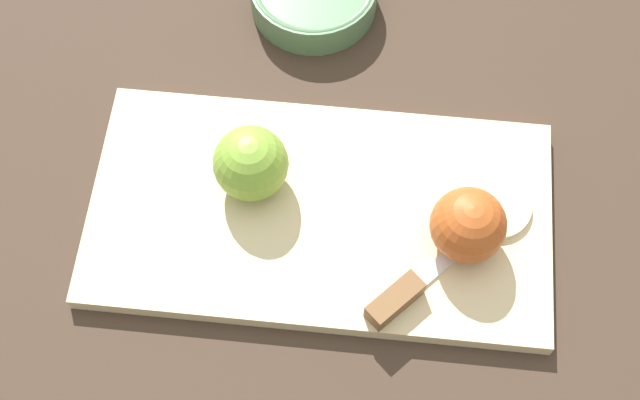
{
  "coord_description": "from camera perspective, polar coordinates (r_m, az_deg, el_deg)",
  "views": [
    {
      "loc": [
        0.1,
        -0.35,
        0.78
      ],
      "look_at": [
        0.0,
        0.0,
        0.04
      ],
      "focal_mm": 50.0,
      "sensor_mm": 36.0,
      "label": 1
    }
  ],
  "objects": [
    {
      "name": "apple_slice",
      "position": [
        0.86,
        11.17,
        -0.39
      ],
      "size": [
        0.07,
        0.07,
        0.01
      ],
      "color": "beige",
      "rests_on": "cutting_board"
    },
    {
      "name": "cutting_board",
      "position": [
        0.85,
        0.0,
        -0.86
      ],
      "size": [
        0.47,
        0.31,
        0.02
      ],
      "color": "#D1B789",
      "rests_on": "ground_plane"
    },
    {
      "name": "apple_half_left",
      "position": [
        0.83,
        -4.46,
        2.36
      ],
      "size": [
        0.07,
        0.07,
        0.07
      ],
      "rotation": [
        0.0,
        0.0,
        2.19
      ],
      "color": "olive",
      "rests_on": "cutting_board"
    },
    {
      "name": "ground_plane",
      "position": [
        0.86,
        0.0,
        -1.11
      ],
      "size": [
        4.0,
        4.0,
        0.0
      ],
      "primitive_type": "plane",
      "color": "#38281E"
    },
    {
      "name": "apple_half_right",
      "position": [
        0.81,
        9.48,
        -1.59
      ],
      "size": [
        0.07,
        0.07,
        0.07
      ],
      "rotation": [
        0.0,
        0.0,
        0.68
      ],
      "color": "#AD4C1E",
      "rests_on": "cutting_board"
    },
    {
      "name": "knife",
      "position": [
        0.8,
        5.3,
        -6.02
      ],
      "size": [
        0.09,
        0.13,
        0.02
      ],
      "rotation": [
        0.0,
        0.0,
        1.01
      ],
      "color": "silver",
      "rests_on": "cutting_board"
    }
  ]
}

